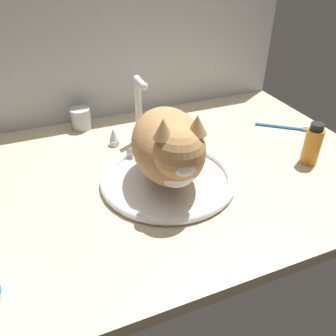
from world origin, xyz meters
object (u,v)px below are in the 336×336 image
(sink_basin, at_px, (168,178))
(cat, at_px, (170,147))
(faucet, at_px, (139,118))
(amber_bottle, at_px, (312,145))
(metal_jar, at_px, (81,119))
(toothbrush, at_px, (284,127))

(sink_basin, height_order, cat, cat)
(faucet, relative_size, cat, 0.54)
(faucet, height_order, amber_bottle, faucet)
(faucet, relative_size, metal_jar, 3.00)
(sink_basin, bearing_deg, metal_jar, 111.72)
(sink_basin, height_order, faucet, faucet)
(metal_jar, bearing_deg, faucet, -45.28)
(cat, bearing_deg, metal_jar, 110.29)
(cat, bearing_deg, sink_basin, 81.34)
(faucet, distance_m, cat, 0.25)
(sink_basin, relative_size, toothbrush, 2.35)
(toothbrush, bearing_deg, amber_bottle, -109.67)
(sink_basin, height_order, metal_jar, metal_jar)
(sink_basin, distance_m, toothbrush, 0.48)
(toothbrush, bearing_deg, sink_basin, -164.40)
(cat, relative_size, metal_jar, 5.52)
(amber_bottle, distance_m, toothbrush, 0.21)
(sink_basin, relative_size, faucet, 1.68)
(amber_bottle, bearing_deg, faucet, 143.69)
(faucet, bearing_deg, sink_basin, -90.00)
(toothbrush, bearing_deg, cat, -162.16)
(faucet, height_order, toothbrush, faucet)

